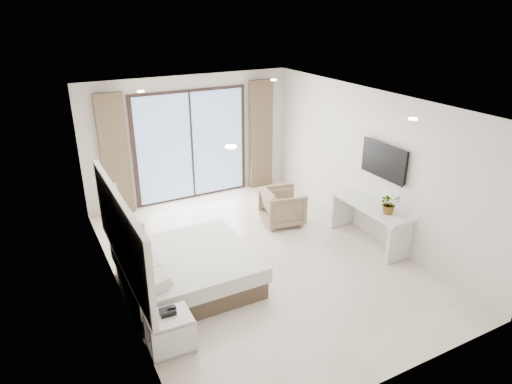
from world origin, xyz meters
TOP-DOWN VIEW (x-y plane):
  - ground at (0.00, 0.00)m, footprint 6.20×6.20m
  - room_shell at (-0.20, 0.72)m, footprint 4.62×6.22m
  - bed at (-1.35, -0.19)m, footprint 1.92×1.83m
  - nightstand at (-2.02, -1.41)m, footprint 0.56×0.47m
  - phone at (-2.01, -1.36)m, footprint 0.20×0.16m
  - console_desk at (2.04, -0.42)m, footprint 0.53×1.69m
  - plant at (2.04, -0.86)m, footprint 0.44×0.47m
  - armchair at (1.07, 0.99)m, footprint 0.84×0.87m

SIDE VIEW (x-z plane):
  - ground at x=0.00m, z-range 0.00..0.00m
  - nightstand at x=-2.02m, z-range 0.00..0.50m
  - bed at x=-1.35m, z-range -0.05..0.62m
  - armchair at x=1.07m, z-range 0.00..0.78m
  - phone at x=-2.01m, z-range 0.50..0.57m
  - console_desk at x=2.04m, z-range 0.18..0.95m
  - plant at x=2.04m, z-range 0.77..1.06m
  - room_shell at x=-0.20m, z-range 0.22..2.94m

